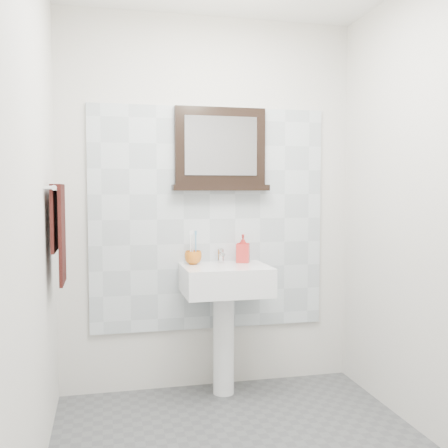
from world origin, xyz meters
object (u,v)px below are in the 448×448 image
Objects in this scene: soap_dispenser at (243,248)px; framed_mirror at (220,151)px; toothbrush_cup at (193,258)px; hand_towel at (59,226)px; pedestal_sink at (225,294)px.

soap_dispenser is 0.29× the size of framed_mirror.
framed_mirror reaches higher than toothbrush_cup.
toothbrush_cup is at bearing -157.10° from framed_mirror.
soap_dispenser is 0.34× the size of hand_towel.
soap_dispenser is at bearing 17.55° from hand_towel.
framed_mirror is at bearing 172.40° from soap_dispenser.
pedestal_sink is 1.47× the size of framed_mirror.
pedestal_sink is 5.08× the size of soap_dispenser.
toothbrush_cup is at bearing 152.11° from pedestal_sink.
pedestal_sink is 0.33m from soap_dispenser.
toothbrush_cup is (-0.19, 0.10, 0.23)m from pedestal_sink.
pedestal_sink is at bearing -122.35° from soap_dispenser.
toothbrush_cup is 0.17× the size of framed_mirror.
framed_mirror is 1.19m from hand_towel.
pedestal_sink is 0.95m from framed_mirror.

